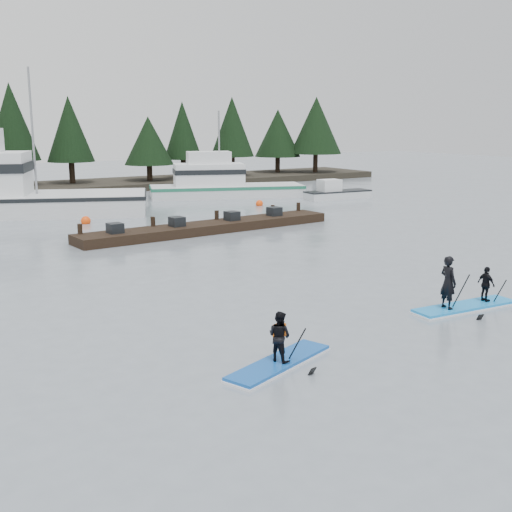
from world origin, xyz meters
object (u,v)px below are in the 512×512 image
fishing_boat_medium (223,191)px  floating_dock (209,227)px  paddleboard_duo (463,293)px  paddleboard_solo (279,349)px

fishing_boat_medium → floating_dock: fishing_boat_medium is taller
floating_dock → paddleboard_duo: size_ratio=3.93×
paddleboard_duo → fishing_boat_medium: bearing=79.0°
paddleboard_solo → paddleboard_duo: (7.74, 0.82, 0.12)m
floating_dock → paddleboard_solo: 19.76m
paddleboard_solo → floating_dock: bearing=47.1°
paddleboard_duo → paddleboard_solo: bearing=-169.4°
fishing_boat_medium → paddleboard_duo: fishing_boat_medium is taller
fishing_boat_medium → floating_dock: 16.19m
fishing_boat_medium → paddleboard_solo: size_ratio=3.56×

